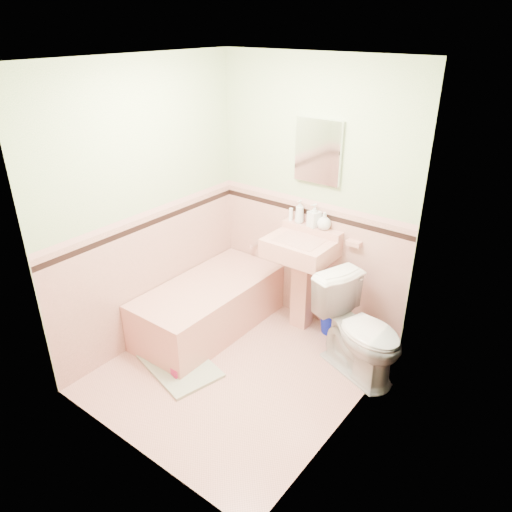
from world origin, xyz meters
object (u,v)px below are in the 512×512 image
Objects in this scene: sink at (299,285)px; soap_bottle_left at (300,212)px; bathtub at (209,308)px; shoe at (174,369)px; medicine_cabinet at (318,151)px; toilet at (361,330)px; soap_bottle_mid at (314,215)px; soap_bottle_right at (324,221)px; bucket at (332,321)px.

soap_bottle_left is at bearing 128.50° from sink.
shoe is at bearing -71.23° from bathtub.
toilet is (0.76, -0.46, -1.29)m from medicine_cabinet.
bathtub is 6.89× the size of soap_bottle_left.
soap_bottle_mid is 1.12m from toilet.
toilet is (0.64, -0.43, -0.68)m from soap_bottle_right.
soap_bottle_left is at bearing 180.00° from soap_bottle_right.
soap_bottle_left is 0.26× the size of toilet.
bucket is (0.98, 0.66, -0.11)m from bathtub.
soap_bottle_mid is 1.83m from shoe.
soap_bottle_left is 1.80m from shoe.
soap_bottle_right reaches higher than bucket.
bathtub is at bearing 121.31° from toilet.
soap_bottle_mid is at bearing 80.50° from toilet.
soap_bottle_left is 1.23m from toilet.
bucket is at bearing -15.25° from soap_bottle_right.
soap_bottle_mid is 0.93× the size of bucket.
bucket is (-0.46, 0.38, -0.30)m from toilet.
toilet is 0.67m from bucket.
soap_bottle_mid reaches higher than shoe.
toilet is at bearing -29.67° from soap_bottle_mid.
bathtub is at bearing -138.39° from soap_bottle_right.
bucket is at bearing 71.01° from toilet.
sink is (0.68, 0.53, 0.25)m from bathtub.
shoe is (-0.74, -1.37, -0.05)m from bucket.
toilet is at bearing -30.90° from medicine_cabinet.
soap_bottle_left is 0.26m from soap_bottle_right.
sink reaches higher than bucket.
bathtub is 9.26× the size of soap_bottle_right.
sink reaches higher than shoe.
sink is 1.71× the size of medicine_cabinet.
medicine_cabinet reaches higher than soap_bottle_right.
soap_bottle_left reaches higher than bathtub.
bathtub is at bearing 120.91° from shoe.
sink is 0.66m from soap_bottle_right.
medicine_cabinet reaches higher than bucket.
soap_bottle_left is at bearing -168.17° from medicine_cabinet.
toilet is at bearing 51.83° from shoe.
bathtub is at bearing -134.35° from soap_bottle_mid.
soap_bottle_mid reaches higher than bucket.
soap_bottle_mid is (0.16, 0.00, 0.00)m from soap_bottle_left.
soap_bottle_mid reaches higher than bathtub.
soap_bottle_mid is 0.11m from soap_bottle_right.
soap_bottle_mid is at bearing 84.50° from shoe.
shoe is (-0.56, -1.42, -1.03)m from soap_bottle_right.
sink is at bearing -94.49° from soap_bottle_mid.
toilet is at bearing -25.21° from soap_bottle_left.
bathtub is 1.78m from medicine_cabinet.
bucket is (0.28, -0.05, -1.01)m from soap_bottle_mid.
shoe is at bearing -106.78° from medicine_cabinet.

